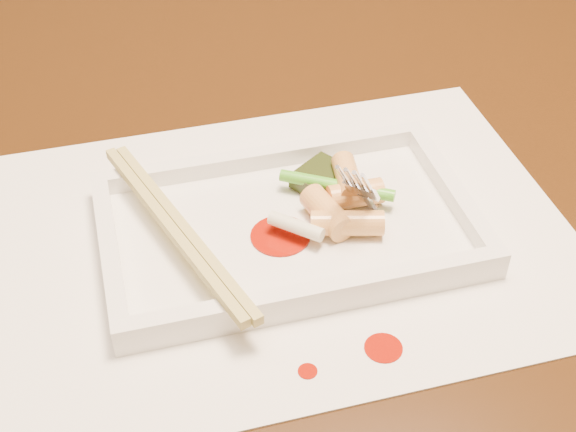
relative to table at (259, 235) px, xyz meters
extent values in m
cube|color=black|center=(0.00, 0.00, 0.08)|extent=(1.40, 0.90, 0.04)
cube|color=white|center=(0.00, -0.12, 0.10)|extent=(0.40, 0.30, 0.00)
cylinder|color=#9A1204|center=(0.03, -0.23, 0.10)|extent=(0.02, 0.02, 0.00)
cylinder|color=#9A1204|center=(-0.02, -0.24, 0.10)|extent=(0.01, 0.01, 0.00)
cube|color=white|center=(0.00, -0.12, 0.11)|extent=(0.26, 0.16, 0.01)
cube|color=white|center=(0.00, -0.04, 0.12)|extent=(0.26, 0.01, 0.01)
cube|color=white|center=(0.00, -0.19, 0.12)|extent=(0.26, 0.01, 0.01)
cube|color=white|center=(-0.13, -0.12, 0.12)|extent=(0.01, 0.14, 0.01)
cube|color=white|center=(0.12, -0.12, 0.12)|extent=(0.01, 0.14, 0.01)
cube|color=black|center=(0.03, -0.08, 0.12)|extent=(0.05, 0.04, 0.01)
cylinder|color=#EAEACC|center=(0.00, -0.13, 0.12)|extent=(0.04, 0.03, 0.01)
cylinder|color=#3A9F19|center=(0.04, -0.10, 0.12)|extent=(0.08, 0.05, 0.01)
cube|color=tan|center=(-0.09, -0.12, 0.13)|extent=(0.07, 0.19, 0.01)
cube|color=tan|center=(-0.08, -0.12, 0.13)|extent=(0.07, 0.19, 0.01)
cylinder|color=#9A1204|center=(-0.01, -0.12, 0.11)|extent=(0.04, 0.04, 0.00)
cylinder|color=#F0C270|center=(0.02, -0.12, 0.12)|extent=(0.03, 0.05, 0.02)
cylinder|color=#F0C270|center=(0.05, -0.11, 0.12)|extent=(0.04, 0.02, 0.02)
cylinder|color=#F0C270|center=(0.05, -0.09, 0.13)|extent=(0.02, 0.04, 0.02)
cylinder|color=#F0C270|center=(0.03, -0.13, 0.12)|extent=(0.05, 0.03, 0.02)
camera|label=1|loc=(-0.11, -0.52, 0.49)|focal=50.00mm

